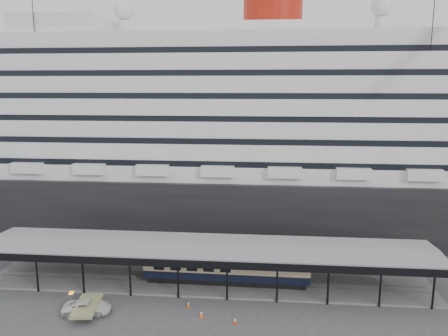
% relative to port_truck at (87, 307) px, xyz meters
% --- Properties ---
extents(ground, '(200.00, 200.00, 0.00)m').
position_rel_port_truck_xyz_m(ground, '(12.18, 3.61, -0.72)').
color(ground, '#3C3C3F').
rests_on(ground, ground).
extents(cruise_ship, '(130.00, 30.00, 43.90)m').
position_rel_port_truck_xyz_m(cruise_ship, '(12.23, 35.61, 17.63)').
color(cruise_ship, black).
rests_on(cruise_ship, ground).
extents(platform_canopy, '(56.00, 9.18, 5.30)m').
position_rel_port_truck_xyz_m(platform_canopy, '(12.18, 8.61, 1.64)').
color(platform_canopy, slate).
rests_on(platform_canopy, ground).
extents(port_truck, '(5.46, 3.05, 1.44)m').
position_rel_port_truck_xyz_m(port_truck, '(0.00, 0.00, 0.00)').
color(port_truck, silver).
rests_on(port_truck, ground).
extents(pullman_carriage, '(20.73, 3.01, 20.32)m').
position_rel_port_truck_xyz_m(pullman_carriage, '(14.62, 8.61, 1.76)').
color(pullman_carriage, black).
rests_on(pullman_carriage, ground).
extents(traffic_cone_left, '(0.44, 0.44, 0.70)m').
position_rel_port_truck_xyz_m(traffic_cone_left, '(10.85, 2.38, -0.37)').
color(traffic_cone_left, '#E1450C').
rests_on(traffic_cone_left, ground).
extents(traffic_cone_mid, '(0.46, 0.46, 0.74)m').
position_rel_port_truck_xyz_m(traffic_cone_mid, '(16.36, -0.66, -0.36)').
color(traffic_cone_mid, red).
rests_on(traffic_cone_mid, ground).
extents(traffic_cone_right, '(0.56, 0.56, 0.83)m').
position_rel_port_truck_xyz_m(traffic_cone_right, '(12.62, 0.30, -0.31)').
color(traffic_cone_right, '#EE560D').
rests_on(traffic_cone_right, ground).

